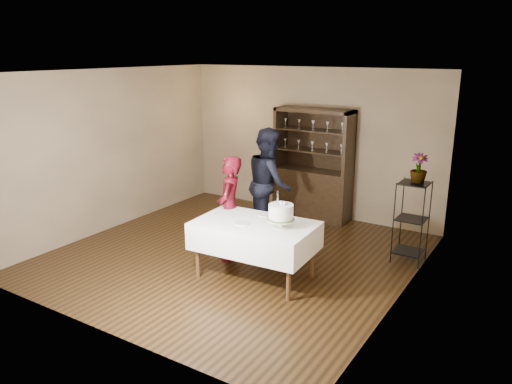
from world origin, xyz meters
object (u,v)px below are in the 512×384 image
cake_table (255,236)px  woman (230,208)px  china_hutch (313,182)px  man (269,183)px  potted_plant (419,168)px  cake (281,213)px  plant_etagere (411,219)px

cake_table → woman: bearing=150.5°
china_hutch → cake_table: (0.47, -2.72, -0.06)m
man → potted_plant: (2.30, 0.22, 0.49)m
cake_table → cake: 0.54m
cake → potted_plant: bearing=53.5°
plant_etagere → cake_table: bearing=-134.1°
plant_etagere → man: size_ratio=0.66×
man → china_hutch: bearing=-46.1°
woman → china_hutch: bearing=152.8°
china_hutch → plant_etagere: size_ratio=1.67×
cake → potted_plant: potted_plant is taller
potted_plant → woman: bearing=-150.3°
potted_plant → china_hutch: bearing=154.4°
plant_etagere → cake: 2.09m
china_hutch → cake: china_hutch is taller
china_hutch → man: (-0.19, -1.23, 0.24)m
cake_table → man: man is taller
cake_table → china_hutch: bearing=99.8°
man → cake: (1.04, -1.47, 0.08)m
china_hutch → potted_plant: china_hutch is taller
china_hutch → cake_table: china_hutch is taller
china_hutch → potted_plant: (2.11, -1.01, 0.73)m
china_hutch → cake: size_ratio=4.08×
plant_etagere → cake_table: size_ratio=0.74×
man → cake: bearing=178.0°
cake_table → potted_plant: potted_plant is taller
china_hutch → cake_table: bearing=-80.2°
china_hutch → man: size_ratio=1.11×
cake → plant_etagere: bearing=53.4°
woman → man: (0.02, 1.10, 0.13)m
potted_plant → cake_table: bearing=-133.8°
woman → man: size_ratio=0.85×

